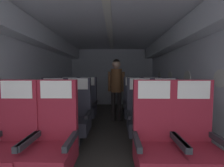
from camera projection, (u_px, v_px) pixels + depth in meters
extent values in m
cube|color=#3D3833|center=(109.00, 132.00, 3.00)|extent=(3.45, 5.87, 0.02)
cube|color=silver|center=(31.00, 79.00, 2.96)|extent=(0.08, 5.47, 2.22)
cube|color=silver|center=(189.00, 79.00, 2.89)|extent=(0.08, 5.47, 2.22)
cube|color=silver|center=(109.00, 24.00, 2.85)|extent=(3.33, 5.47, 0.06)
cube|color=silver|center=(112.00, 77.00, 5.67)|extent=(3.33, 0.06, 2.22)
cube|color=silver|center=(39.00, 36.00, 2.90)|extent=(0.30, 5.25, 0.36)
cube|color=silver|center=(181.00, 35.00, 2.84)|extent=(0.30, 5.25, 0.36)
cube|color=white|center=(109.00, 26.00, 2.85)|extent=(0.12, 4.92, 0.02)
cylinder|color=white|center=(220.00, 78.00, 1.98)|extent=(0.01, 0.26, 0.26)
cylinder|color=white|center=(187.00, 77.00, 2.89)|extent=(0.01, 0.26, 0.26)
cylinder|color=white|center=(170.00, 76.00, 3.80)|extent=(0.01, 0.26, 0.26)
cylinder|color=white|center=(159.00, 76.00, 4.71)|extent=(0.01, 0.26, 0.26)
cube|color=maroon|center=(9.00, 158.00, 1.49)|extent=(0.44, 0.50, 0.22)
cube|color=maroon|center=(20.00, 110.00, 1.66)|extent=(0.44, 0.09, 0.70)
cube|color=#28282D|center=(28.00, 140.00, 1.47)|extent=(0.05, 0.42, 0.06)
cube|color=silver|center=(16.00, 90.00, 1.59)|extent=(0.35, 0.01, 0.20)
cube|color=maroon|center=(52.00, 158.00, 1.49)|extent=(0.44, 0.50, 0.22)
cube|color=maroon|center=(58.00, 110.00, 1.66)|extent=(0.44, 0.09, 0.70)
cube|color=#28282D|center=(71.00, 140.00, 1.47)|extent=(0.05, 0.42, 0.06)
cube|color=#28282D|center=(31.00, 139.00, 1.48)|extent=(0.05, 0.42, 0.06)
cube|color=silver|center=(56.00, 90.00, 1.60)|extent=(0.35, 0.01, 0.20)
cube|color=maroon|center=(200.00, 160.00, 1.46)|extent=(0.44, 0.50, 0.22)
cube|color=maroon|center=(191.00, 110.00, 1.64)|extent=(0.44, 0.09, 0.70)
cube|color=#28282D|center=(221.00, 141.00, 1.45)|extent=(0.05, 0.42, 0.06)
cube|color=#28282D|center=(179.00, 141.00, 1.45)|extent=(0.05, 0.42, 0.06)
cube|color=silver|center=(194.00, 90.00, 1.57)|extent=(0.35, 0.01, 0.20)
cube|color=maroon|center=(157.00, 159.00, 1.47)|extent=(0.44, 0.50, 0.22)
cube|color=maroon|center=(152.00, 110.00, 1.65)|extent=(0.44, 0.09, 0.70)
cube|color=#28282D|center=(178.00, 140.00, 1.46)|extent=(0.05, 0.42, 0.06)
cube|color=#28282D|center=(136.00, 140.00, 1.46)|extent=(0.05, 0.42, 0.06)
cube|color=silver|center=(154.00, 90.00, 1.58)|extent=(0.35, 0.01, 0.20)
cube|color=#38383D|center=(51.00, 138.00, 2.46)|extent=(0.16, 0.18, 0.22)
cube|color=#33333D|center=(51.00, 125.00, 2.45)|extent=(0.44, 0.50, 0.22)
cube|color=#33333D|center=(55.00, 97.00, 2.62)|extent=(0.44, 0.09, 0.70)
cube|color=#28282D|center=(63.00, 114.00, 2.43)|extent=(0.05, 0.42, 0.06)
cube|color=#28282D|center=(38.00, 114.00, 2.44)|extent=(0.05, 0.42, 0.06)
cube|color=silver|center=(53.00, 84.00, 2.55)|extent=(0.35, 0.01, 0.20)
cube|color=#38383D|center=(76.00, 138.00, 2.46)|extent=(0.16, 0.18, 0.22)
cube|color=#33333D|center=(76.00, 125.00, 2.45)|extent=(0.44, 0.50, 0.22)
cube|color=#33333D|center=(79.00, 97.00, 2.62)|extent=(0.44, 0.09, 0.70)
cube|color=#28282D|center=(88.00, 114.00, 2.43)|extent=(0.05, 0.42, 0.06)
cube|color=#28282D|center=(64.00, 114.00, 2.44)|extent=(0.05, 0.42, 0.06)
cube|color=silver|center=(78.00, 84.00, 2.56)|extent=(0.35, 0.01, 0.20)
cube|color=#38383D|center=(167.00, 139.00, 2.41)|extent=(0.16, 0.18, 0.22)
cube|color=#33333D|center=(167.00, 126.00, 2.40)|extent=(0.44, 0.50, 0.22)
cube|color=#33333D|center=(164.00, 97.00, 2.57)|extent=(0.44, 0.09, 0.70)
cube|color=#28282D|center=(180.00, 115.00, 2.38)|extent=(0.05, 0.42, 0.06)
cube|color=#28282D|center=(155.00, 115.00, 2.39)|extent=(0.05, 0.42, 0.06)
cube|color=silver|center=(165.00, 84.00, 2.51)|extent=(0.35, 0.01, 0.20)
cube|color=#38383D|center=(141.00, 139.00, 2.43)|extent=(0.16, 0.18, 0.22)
cube|color=#33333D|center=(141.00, 126.00, 2.42)|extent=(0.44, 0.50, 0.22)
cube|color=#33333D|center=(139.00, 97.00, 2.59)|extent=(0.44, 0.09, 0.70)
cube|color=#28282D|center=(154.00, 114.00, 2.40)|extent=(0.05, 0.42, 0.06)
cube|color=#28282D|center=(128.00, 114.00, 2.41)|extent=(0.05, 0.42, 0.06)
cube|color=silver|center=(140.00, 84.00, 2.52)|extent=(0.35, 0.01, 0.20)
cube|color=#38383D|center=(68.00, 120.00, 3.39)|extent=(0.16, 0.18, 0.22)
cube|color=#33333D|center=(68.00, 111.00, 3.38)|extent=(0.44, 0.50, 0.22)
cube|color=#33333D|center=(70.00, 91.00, 3.55)|extent=(0.44, 0.09, 0.70)
cube|color=#28282D|center=(77.00, 103.00, 3.36)|extent=(0.05, 0.42, 0.06)
cube|color=#28282D|center=(59.00, 103.00, 3.37)|extent=(0.05, 0.42, 0.06)
cube|color=silver|center=(70.00, 81.00, 3.48)|extent=(0.35, 0.01, 0.20)
cube|color=#38383D|center=(86.00, 120.00, 3.40)|extent=(0.16, 0.18, 0.22)
cube|color=#33333D|center=(86.00, 111.00, 3.38)|extent=(0.44, 0.50, 0.22)
cube|color=#33333D|center=(88.00, 91.00, 3.55)|extent=(0.44, 0.09, 0.70)
cube|color=#28282D|center=(95.00, 103.00, 3.36)|extent=(0.05, 0.42, 0.06)
cube|color=#28282D|center=(77.00, 103.00, 3.37)|extent=(0.05, 0.42, 0.06)
cube|color=silver|center=(87.00, 81.00, 3.49)|extent=(0.35, 0.01, 0.20)
cube|color=#38383D|center=(152.00, 121.00, 3.37)|extent=(0.16, 0.18, 0.22)
cube|color=#33333D|center=(152.00, 111.00, 3.36)|extent=(0.44, 0.50, 0.22)
cube|color=#33333D|center=(150.00, 91.00, 3.53)|extent=(0.44, 0.09, 0.70)
cube|color=#28282D|center=(161.00, 103.00, 3.34)|extent=(0.05, 0.42, 0.06)
cube|color=#28282D|center=(143.00, 103.00, 3.35)|extent=(0.05, 0.42, 0.06)
cube|color=silver|center=(151.00, 81.00, 3.47)|extent=(0.35, 0.01, 0.20)
cube|color=#38383D|center=(133.00, 121.00, 3.36)|extent=(0.16, 0.18, 0.22)
cube|color=#33333D|center=(133.00, 112.00, 3.35)|extent=(0.44, 0.50, 0.22)
cube|color=#33333D|center=(133.00, 91.00, 3.52)|extent=(0.44, 0.09, 0.70)
cube|color=#28282D|center=(143.00, 103.00, 3.33)|extent=(0.05, 0.42, 0.06)
cube|color=#28282D|center=(124.00, 103.00, 3.34)|extent=(0.05, 0.42, 0.06)
cube|color=silver|center=(133.00, 81.00, 3.46)|extent=(0.35, 0.01, 0.20)
cylinder|color=black|center=(113.00, 106.00, 3.70)|extent=(0.11, 0.11, 0.76)
cylinder|color=black|center=(119.00, 106.00, 3.70)|extent=(0.11, 0.11, 0.76)
cylinder|color=brown|center=(116.00, 80.00, 3.65)|extent=(0.28, 0.28, 0.59)
cylinder|color=brown|center=(109.00, 82.00, 3.66)|extent=(0.07, 0.07, 0.50)
cylinder|color=brown|center=(123.00, 82.00, 3.65)|extent=(0.07, 0.07, 0.50)
sphere|color=tan|center=(116.00, 64.00, 3.63)|extent=(0.21, 0.21, 0.21)
sphere|color=black|center=(116.00, 63.00, 3.62)|extent=(0.18, 0.18, 0.18)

